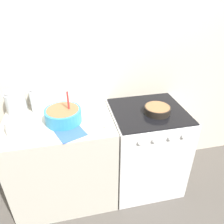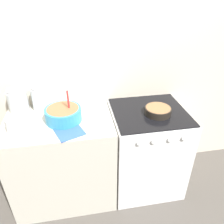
# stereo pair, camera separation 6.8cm
# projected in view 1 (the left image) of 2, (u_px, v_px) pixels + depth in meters

# --- Properties ---
(ground_plane) EXTENTS (12.00, 12.00, 0.00)m
(ground_plane) POSITION_uv_depth(u_px,v_px,m) (118.00, 210.00, 2.09)
(ground_plane) COLOR #4C4742
(wall_back) EXTENTS (4.81, 0.05, 2.40)m
(wall_back) POSITION_uv_depth(u_px,v_px,m) (103.00, 67.00, 2.03)
(wall_back) COLOR beige
(wall_back) RESTS_ON ground_plane
(countertop_cabinet) EXTENTS (0.91, 0.63, 0.88)m
(countertop_cabinet) POSITION_uv_depth(u_px,v_px,m) (64.00, 160.00, 2.05)
(countertop_cabinet) COLOR beige
(countertop_cabinet) RESTS_ON ground_plane
(stove) EXTENTS (0.68, 0.65, 0.88)m
(stove) POSITION_uv_depth(u_px,v_px,m) (145.00, 148.00, 2.20)
(stove) COLOR silver
(stove) RESTS_ON ground_plane
(mixing_bowl) EXTENTS (0.30, 0.30, 0.27)m
(mixing_bowl) POSITION_uv_depth(u_px,v_px,m) (63.00, 115.00, 1.78)
(mixing_bowl) COLOR #338CBF
(mixing_bowl) RESTS_ON countertop_cabinet
(baking_pan) EXTENTS (0.23, 0.23, 0.06)m
(baking_pan) POSITION_uv_depth(u_px,v_px,m) (157.00, 110.00, 1.92)
(baking_pan) COLOR black
(baking_pan) RESTS_ON stove
(storage_jar_left) EXTENTS (0.17, 0.17, 0.21)m
(storage_jar_left) POSITION_uv_depth(u_px,v_px,m) (16.00, 104.00, 1.89)
(storage_jar_left) COLOR silver
(storage_jar_left) RESTS_ON countertop_cabinet
(storage_jar_middle) EXTENTS (0.16, 0.16, 0.22)m
(storage_jar_middle) POSITION_uv_depth(u_px,v_px,m) (40.00, 101.00, 1.92)
(storage_jar_middle) COLOR silver
(storage_jar_middle) RESTS_ON countertop_cabinet
(tin_can) EXTENTS (0.08, 0.08, 0.11)m
(tin_can) POSITION_uv_depth(u_px,v_px,m) (11.00, 128.00, 1.63)
(tin_can) COLOR silver
(tin_can) RESTS_ON countertop_cabinet
(recipe_page) EXTENTS (0.26, 0.27, 0.01)m
(recipe_page) POSITION_uv_depth(u_px,v_px,m) (70.00, 132.00, 1.68)
(recipe_page) COLOR #3359B2
(recipe_page) RESTS_ON countertop_cabinet
(measuring_spoon) EXTENTS (0.12, 0.04, 0.04)m
(measuring_spoon) POSITION_uv_depth(u_px,v_px,m) (103.00, 126.00, 1.73)
(measuring_spoon) COLOR white
(measuring_spoon) RESTS_ON countertop_cabinet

